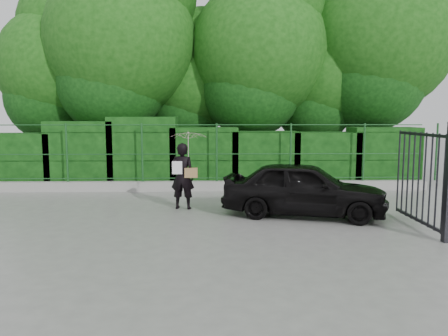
{
  "coord_description": "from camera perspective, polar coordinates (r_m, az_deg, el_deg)",
  "views": [
    {
      "loc": [
        0.26,
        -8.96,
        2.34
      ],
      "look_at": [
        0.54,
        1.3,
        1.1
      ],
      "focal_mm": 35.0,
      "sensor_mm": 36.0,
      "label": 1
    }
  ],
  "objects": [
    {
      "name": "hedge",
      "position": [
        14.53,
        -2.95,
        1.54
      ],
      "size": [
        14.2,
        1.2,
        2.3
      ],
      "color": "black",
      "rests_on": "ground"
    },
    {
      "name": "kerb",
      "position": [
        13.64,
        -2.63,
        -2.36
      ],
      "size": [
        14.0,
        0.25,
        0.3
      ],
      "primitive_type": "cube",
      "color": "#9E9E99",
      "rests_on": "ground"
    },
    {
      "name": "ground",
      "position": [
        9.27,
        -3.15,
        -7.75
      ],
      "size": [
        80.0,
        80.0,
        0.0
      ],
      "primitive_type": "plane",
      "color": "gray"
    },
    {
      "name": "trees",
      "position": [
        16.87,
        1.5,
        14.65
      ],
      "size": [
        17.1,
        6.15,
        8.08
      ],
      "color": "black",
      "rests_on": "ground"
    },
    {
      "name": "car",
      "position": [
        10.37,
        10.41,
        -2.66
      ],
      "size": [
        4.03,
        2.45,
        1.28
      ],
      "primitive_type": "imported",
      "rotation": [
        0.0,
        0.0,
        1.3
      ],
      "color": "black",
      "rests_on": "ground"
    },
    {
      "name": "fence",
      "position": [
        13.51,
        -1.72,
        2.04
      ],
      "size": [
        14.13,
        0.06,
        1.8
      ],
      "color": "#1A4B20",
      "rests_on": "kerb"
    },
    {
      "name": "woman",
      "position": [
        10.94,
        -4.94,
        1.36
      ],
      "size": [
        0.96,
        0.97,
        1.96
      ],
      "color": "black",
      "rests_on": "ground"
    },
    {
      "name": "gate",
      "position": [
        9.38,
        26.01,
        -0.87
      ],
      "size": [
        0.22,
        2.33,
        2.36
      ],
      "color": "black",
      "rests_on": "ground"
    }
  ]
}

